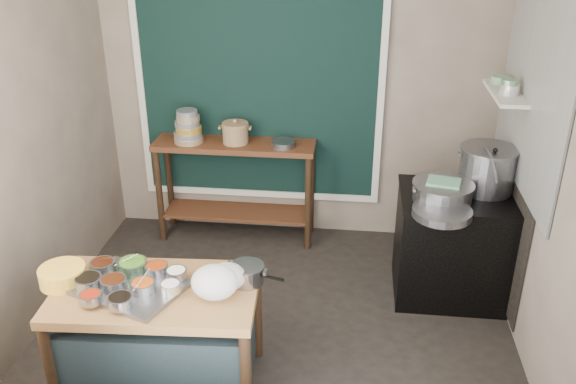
# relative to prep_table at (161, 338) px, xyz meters

# --- Properties ---
(floor) EXTENTS (3.50, 3.00, 0.02)m
(floor) POSITION_rel_prep_table_xyz_m (0.65, 0.75, -0.39)
(floor) COLOR black
(floor) RESTS_ON ground
(back_wall) EXTENTS (3.50, 0.02, 2.80)m
(back_wall) POSITION_rel_prep_table_xyz_m (0.65, 2.26, 1.02)
(back_wall) COLOR gray
(back_wall) RESTS_ON floor
(left_wall) EXTENTS (0.02, 3.00, 2.80)m
(left_wall) POSITION_rel_prep_table_xyz_m (-1.11, 0.75, 1.02)
(left_wall) COLOR gray
(left_wall) RESTS_ON floor
(right_wall) EXTENTS (0.02, 3.00, 2.80)m
(right_wall) POSITION_rel_prep_table_xyz_m (2.41, 0.75, 1.02)
(right_wall) COLOR gray
(right_wall) RESTS_ON floor
(curtain_panel) EXTENTS (2.10, 0.02, 1.90)m
(curtain_panel) POSITION_rel_prep_table_xyz_m (0.30, 2.22, 0.98)
(curtain_panel) COLOR black
(curtain_panel) RESTS_ON back_wall
(curtain_frame) EXTENTS (2.22, 0.03, 2.02)m
(curtain_frame) POSITION_rel_prep_table_xyz_m (0.30, 2.21, 0.98)
(curtain_frame) COLOR beige
(curtain_frame) RESTS_ON back_wall
(tile_panel) EXTENTS (0.02, 1.70, 1.70)m
(tile_panel) POSITION_rel_prep_table_xyz_m (2.38, 1.30, 1.48)
(tile_panel) COLOR #B2B2AA
(tile_panel) RESTS_ON right_wall
(soot_patch) EXTENTS (0.01, 1.30, 1.30)m
(soot_patch) POSITION_rel_prep_table_xyz_m (2.39, 1.40, 0.32)
(soot_patch) COLOR black
(soot_patch) RESTS_ON right_wall
(wall_shelf) EXTENTS (0.22, 0.70, 0.03)m
(wall_shelf) POSITION_rel_prep_table_xyz_m (2.28, 1.60, 1.23)
(wall_shelf) COLOR beige
(wall_shelf) RESTS_ON right_wall
(prep_table) EXTENTS (1.29, 0.80, 0.75)m
(prep_table) POSITION_rel_prep_table_xyz_m (0.00, 0.00, 0.00)
(prep_table) COLOR #956136
(prep_table) RESTS_ON floor
(back_counter) EXTENTS (1.45, 0.40, 0.95)m
(back_counter) POSITION_rel_prep_table_xyz_m (0.10, 2.03, 0.10)
(back_counter) COLOR #532917
(back_counter) RESTS_ON floor
(stove_block) EXTENTS (0.90, 0.68, 0.85)m
(stove_block) POSITION_rel_prep_table_xyz_m (2.00, 1.30, 0.05)
(stove_block) COLOR black
(stove_block) RESTS_ON floor
(stove_top) EXTENTS (0.92, 0.69, 0.03)m
(stove_top) POSITION_rel_prep_table_xyz_m (2.00, 1.30, 0.49)
(stove_top) COLOR black
(stove_top) RESTS_ON stove_block
(condiment_tray) EXTENTS (0.75, 0.65, 0.03)m
(condiment_tray) POSITION_rel_prep_table_xyz_m (-0.16, -0.02, 0.39)
(condiment_tray) COLOR gray
(condiment_tray) RESTS_ON prep_table
(condiment_bowls) EXTENTS (0.66, 0.53, 0.07)m
(condiment_bowls) POSITION_rel_prep_table_xyz_m (-0.18, 0.00, 0.44)
(condiment_bowls) COLOR silver
(condiment_bowls) RESTS_ON condiment_tray
(yellow_basin) EXTENTS (0.32, 0.32, 0.11)m
(yellow_basin) POSITION_rel_prep_table_xyz_m (-0.58, 0.00, 0.43)
(yellow_basin) COLOR #F0D14A
(yellow_basin) RESTS_ON prep_table
(saucepan) EXTENTS (0.27, 0.27, 0.12)m
(saucepan) POSITION_rel_prep_table_xyz_m (0.55, 0.14, 0.44)
(saucepan) COLOR gray
(saucepan) RESTS_ON prep_table
(plastic_bag_a) EXTENTS (0.35, 0.33, 0.21)m
(plastic_bag_a) POSITION_rel_prep_table_xyz_m (0.38, -0.04, 0.48)
(plastic_bag_a) COLOR white
(plastic_bag_a) RESTS_ON prep_table
(plastic_bag_b) EXTENTS (0.24, 0.21, 0.17)m
(plastic_bag_b) POSITION_rel_prep_table_xyz_m (0.44, 0.06, 0.46)
(plastic_bag_b) COLOR white
(plastic_bag_b) RESTS_ON prep_table
(bowl_stack) EXTENTS (0.26, 0.26, 0.29)m
(bowl_stack) POSITION_rel_prep_table_xyz_m (-0.31, 2.00, 0.70)
(bowl_stack) COLOR tan
(bowl_stack) RESTS_ON back_counter
(utensil_cup) EXTENTS (0.15, 0.15, 0.08)m
(utensil_cup) POSITION_rel_prep_table_xyz_m (-0.31, 1.97, 0.61)
(utensil_cup) COLOR gray
(utensil_cup) RESTS_ON back_counter
(ceramic_crock) EXTENTS (0.26, 0.26, 0.17)m
(ceramic_crock) POSITION_rel_prep_table_xyz_m (0.11, 2.02, 0.66)
(ceramic_crock) COLOR #846548
(ceramic_crock) RESTS_ON back_counter
(wide_bowl) EXTENTS (0.28, 0.28, 0.05)m
(wide_bowl) POSITION_rel_prep_table_xyz_m (0.55, 1.97, 0.60)
(wide_bowl) COLOR gray
(wide_bowl) RESTS_ON back_counter
(stock_pot) EXTENTS (0.47, 0.47, 0.35)m
(stock_pot) POSITION_rel_prep_table_xyz_m (2.18, 1.41, 0.68)
(stock_pot) COLOR gray
(stock_pot) RESTS_ON stove_top
(pot_lid) EXTENTS (0.13, 0.39, 0.38)m
(pot_lid) POSITION_rel_prep_table_xyz_m (2.18, 1.32, 0.69)
(pot_lid) COLOR gray
(pot_lid) RESTS_ON stove_top
(steamer) EXTENTS (0.60, 0.60, 0.15)m
(steamer) POSITION_rel_prep_table_xyz_m (1.83, 1.17, 0.58)
(steamer) COLOR gray
(steamer) RESTS_ON stove_top
(green_cloth) EXTENTS (0.27, 0.23, 0.02)m
(green_cloth) POSITION_rel_prep_table_xyz_m (1.83, 1.17, 0.66)
(green_cloth) COLOR #62AE81
(green_cloth) RESTS_ON steamer
(shallow_pan) EXTENTS (0.52, 0.52, 0.06)m
(shallow_pan) POSITION_rel_prep_table_xyz_m (1.81, 0.93, 0.53)
(shallow_pan) COLOR gray
(shallow_pan) RESTS_ON stove_top
(shelf_bowl_stack) EXTENTS (0.14, 0.14, 0.11)m
(shelf_bowl_stack) POSITION_rel_prep_table_xyz_m (2.28, 1.51, 1.29)
(shelf_bowl_stack) COLOR silver
(shelf_bowl_stack) RESTS_ON wall_shelf
(shelf_bowl_green) EXTENTS (0.18, 0.18, 0.05)m
(shelf_bowl_green) POSITION_rel_prep_table_xyz_m (2.28, 1.83, 1.27)
(shelf_bowl_green) COLOR gray
(shelf_bowl_green) RESTS_ON wall_shelf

